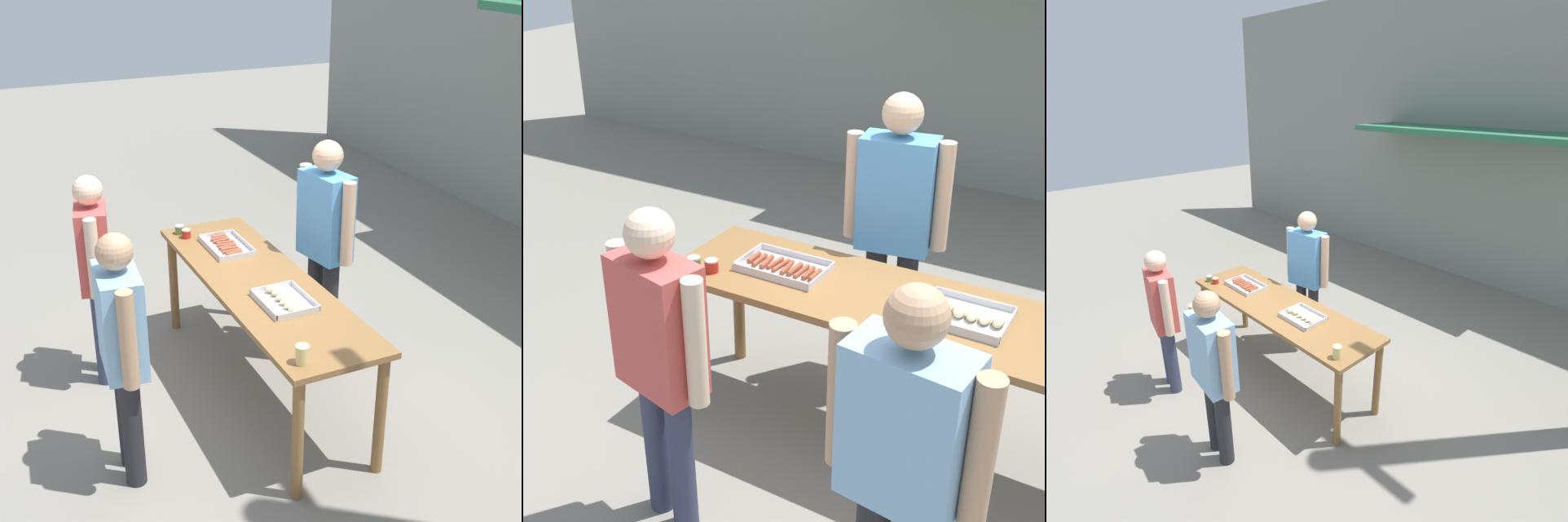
% 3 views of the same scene
% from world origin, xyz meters
% --- Properties ---
extents(ground_plane, '(24.00, 24.00, 0.00)m').
position_xyz_m(ground_plane, '(0.00, 0.00, 0.00)').
color(ground_plane, gray).
extents(building_facade_back, '(12.00, 1.11, 4.50)m').
position_xyz_m(building_facade_back, '(0.00, 3.98, 2.26)').
color(building_facade_back, gray).
rests_on(building_facade_back, ground).
extents(serving_table, '(2.33, 0.68, 0.86)m').
position_xyz_m(serving_table, '(0.00, 0.00, 0.76)').
color(serving_table, brown).
rests_on(serving_table, ground).
extents(food_tray_sausages, '(0.46, 0.29, 0.04)m').
position_xyz_m(food_tray_sausages, '(-0.62, 0.00, 0.88)').
color(food_tray_sausages, silver).
rests_on(food_tray_sausages, serving_table).
extents(food_tray_buns, '(0.40, 0.31, 0.06)m').
position_xyz_m(food_tray_buns, '(0.35, 0.01, 0.89)').
color(food_tray_buns, silver).
rests_on(food_tray_buns, serving_table).
extents(condiment_jar_mustard, '(0.07, 0.07, 0.07)m').
position_xyz_m(condiment_jar_mustard, '(-1.03, -0.23, 0.90)').
color(condiment_jar_mustard, '#567A38').
rests_on(condiment_jar_mustard, serving_table).
extents(condiment_jar_ketchup, '(0.07, 0.07, 0.07)m').
position_xyz_m(condiment_jar_ketchup, '(-0.93, -0.21, 0.90)').
color(condiment_jar_ketchup, '#B22319').
rests_on(condiment_jar_ketchup, serving_table).
extents(beer_cup, '(0.08, 0.08, 0.11)m').
position_xyz_m(beer_cup, '(1.02, -0.22, 0.92)').
color(beer_cup, '#DBC67A').
rests_on(beer_cup, serving_table).
extents(person_server_behind_table, '(0.59, 0.29, 1.70)m').
position_xyz_m(person_server_behind_table, '(-0.27, 0.64, 1.02)').
color(person_server_behind_table, '#232328').
rests_on(person_server_behind_table, ground).
extents(person_customer_holding_hotdog, '(0.55, 0.29, 1.56)m').
position_xyz_m(person_customer_holding_hotdog, '(-0.64, -0.98, 0.93)').
color(person_customer_holding_hotdog, '#333851').
rests_on(person_customer_holding_hotdog, ground).
extents(person_customer_with_cup, '(0.60, 0.27, 1.58)m').
position_xyz_m(person_customer_with_cup, '(0.48, -1.08, 0.94)').
color(person_customer_with_cup, '#232328').
rests_on(person_customer_with_cup, ground).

